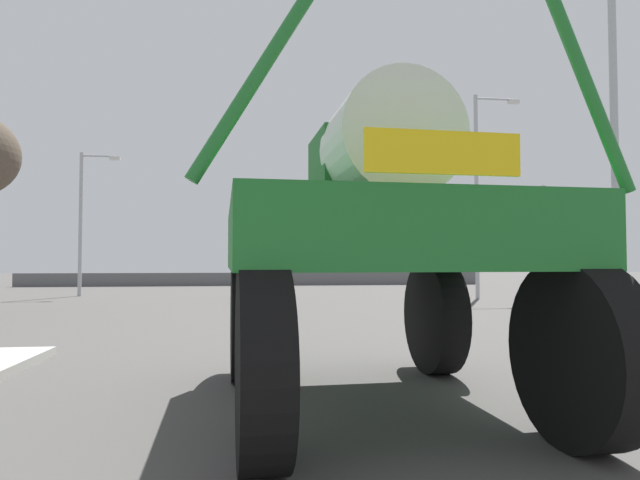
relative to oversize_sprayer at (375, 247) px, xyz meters
The scene contains 8 objects.
ground_plane 11.16m from the oversize_sprayer, 94.73° to the left, with size 120.00×120.00×0.00m, color #4C4947.
oversize_sprayer is the anchor object (origin of this frame).
sedan_ahead 19.05m from the oversize_sprayer, 91.99° to the left, with size 2.00×4.16×1.52m.
traffic_signal_near_right 6.54m from the oversize_sprayer, 44.27° to the left, with size 0.24×0.54×3.31m.
streetlight_near_right 9.63m from the oversize_sprayer, 36.99° to the left, with size 2.22×0.24×8.92m.
streetlight_far_left 23.65m from the oversize_sprayer, 113.91° to the left, with size 1.92×0.24×7.06m.
streetlight_far_right 19.67m from the oversize_sprayer, 62.55° to the left, with size 2.18×0.24×9.34m.
roadside_barrier 31.92m from the oversize_sprayer, 91.63° to the left, with size 32.11×0.24×0.90m, color #59595B.
Camera 1 is at (-0.57, 0.74, 1.73)m, focal length 30.47 mm.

